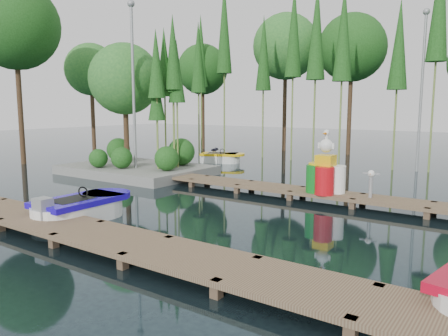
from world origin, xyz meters
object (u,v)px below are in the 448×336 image
Objects in this scene: island at (134,102)px; boat_yellow_far at (220,158)px; utility_cabinet at (43,208)px; yellow_barrel at (318,177)px; boat_blue at (81,210)px; drum_cluster at (325,175)px.

boat_yellow_far is (1.05, 5.07, -2.93)m from island.
utility_cabinet is (3.91, -12.86, 0.29)m from boat_yellow_far.
island reaches higher than yellow_barrel.
drum_cluster is (4.46, 5.71, 0.60)m from boat_blue.
boat_blue is at bearing -53.72° from island.
island is 13.42× the size of utility_cabinet.
boat_blue is 1.17m from utility_cabinet.
drum_cluster is at bearing -5.76° from island.
utility_cabinet is (0.08, -1.13, 0.27)m from boat_blue.
yellow_barrel is at bearing 59.79° from utility_cabinet.
utility_cabinet is 0.25× the size of drum_cluster.
yellow_barrel is (4.15, 5.87, 0.48)m from boat_blue.
boat_yellow_far is (-3.83, 11.73, -0.02)m from boat_blue.
drum_cluster is (0.31, -0.15, 0.12)m from yellow_barrel.
island is 9.67m from drum_cluster.
boat_blue is 12.34m from boat_yellow_far.
drum_cluster reaches higher than utility_cabinet.
drum_cluster is at bearing 51.47° from boat_blue.
island is 9.39m from yellow_barrel.
island reaches higher than utility_cabinet.
boat_blue is 7.20m from yellow_barrel.
drum_cluster is (9.35, -0.94, -2.30)m from island.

